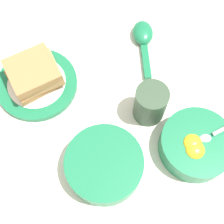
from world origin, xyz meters
name	(u,v)px	position (x,y,z in m)	size (l,w,h in m)	color
ground_plane	(130,114)	(0.00, 0.00, 0.00)	(3.00, 3.00, 0.00)	silver
egg_bowl	(196,145)	(0.13, -0.09, 0.03)	(0.15, 0.15, 0.08)	#196B42
toast_plate	(37,84)	(-0.21, 0.09, 0.01)	(0.19, 0.19, 0.02)	#196B42
toast_sandwich	(34,74)	(-0.21, 0.09, 0.04)	(0.14, 0.13, 0.06)	#9E7042
soup_spoon	(143,37)	(0.05, 0.20, 0.01)	(0.05, 0.16, 0.03)	#196B42
congee_bowl	(104,165)	(-0.06, -0.12, 0.03)	(0.16, 0.16, 0.05)	#196B42
drinking_cup	(150,104)	(0.04, 0.00, 0.05)	(0.07, 0.07, 0.09)	#334733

